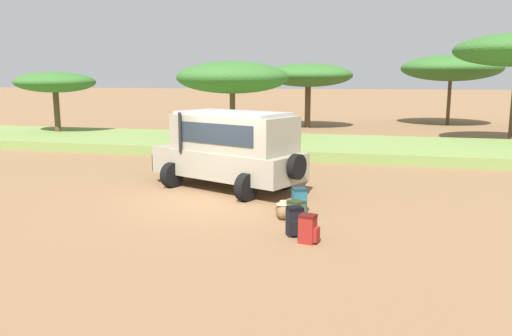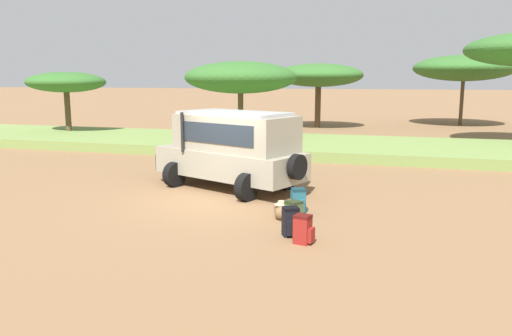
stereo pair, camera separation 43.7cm
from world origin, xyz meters
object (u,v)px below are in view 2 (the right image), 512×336
safari_vehicle (232,148)px  acacia_tree_left_mid (240,78)px  backpack_cluster_center (291,222)px  acacia_tree_far_left (66,83)px  acacia_tree_right_mid (464,68)px  backpack_beside_front_wheel (293,212)px  duffel_bag_low_black_case (281,210)px  backpack_near_rear_wheel (303,230)px  backpack_outermost (298,201)px  acacia_tree_centre_back (318,75)px

safari_vehicle → acacia_tree_left_mid: acacia_tree_left_mid is taller
backpack_cluster_center → acacia_tree_far_left: (-16.45, 14.42, 2.91)m
acacia_tree_left_mid → acacia_tree_right_mid: acacia_tree_right_mid is taller
backpack_beside_front_wheel → acacia_tree_right_mid: bearing=77.1°
acacia_tree_left_mid → acacia_tree_right_mid: size_ratio=0.80×
duffel_bag_low_black_case → acacia_tree_far_left: acacia_tree_far_left is taller
acacia_tree_right_mid → safari_vehicle: bearing=-110.0°
safari_vehicle → backpack_near_rear_wheel: (3.20, -4.67, -0.99)m
backpack_beside_front_wheel → duffel_bag_low_black_case: bearing=135.9°
backpack_near_rear_wheel → acacia_tree_far_left: size_ratio=0.13×
backpack_beside_front_wheel → backpack_near_rear_wheel: (0.52, -1.44, 0.04)m
duffel_bag_low_black_case → acacia_tree_right_mid: size_ratio=0.10×
backpack_near_rear_wheel → duffel_bag_low_black_case: backpack_near_rear_wheel is taller
safari_vehicle → backpack_outermost: 3.60m
acacia_tree_far_left → acacia_tree_left_mid: size_ratio=0.76×
backpack_beside_front_wheel → duffel_bag_low_black_case: backpack_beside_front_wheel is taller
acacia_tree_centre_back → acacia_tree_right_mid: size_ratio=0.82×
backpack_outermost → acacia_tree_right_mid: bearing=76.5°
acacia_tree_left_mid → acacia_tree_right_mid: 18.92m
safari_vehicle → acacia_tree_right_mid: size_ratio=0.71×
acacia_tree_far_left → acacia_tree_left_mid: 10.25m
safari_vehicle → acacia_tree_left_mid: bearing=106.8°
backpack_outermost → acacia_tree_centre_back: acacia_tree_centre_back is taller
acacia_tree_far_left → backpack_beside_front_wheel: bearing=-39.4°
acacia_tree_far_left → acacia_tree_centre_back: (12.90, 10.50, 0.44)m
duffel_bag_low_black_case → acacia_tree_centre_back: 23.95m
backpack_beside_front_wheel → acacia_tree_far_left: size_ratio=0.12×
backpack_beside_front_wheel → acacia_tree_right_mid: acacia_tree_right_mid is taller
acacia_tree_left_mid → acacia_tree_centre_back: size_ratio=0.98×
acacia_tree_right_mid → backpack_outermost: bearing=-103.5°
backpack_cluster_center → backpack_outermost: bearing=96.8°
acacia_tree_far_left → acacia_tree_left_mid: bearing=7.0°
backpack_cluster_center → backpack_outermost: 1.98m
backpack_cluster_center → backpack_near_rear_wheel: 0.55m
safari_vehicle → backpack_beside_front_wheel: 4.32m
safari_vehicle → duffel_bag_low_black_case: 3.81m
backpack_outermost → backpack_near_rear_wheel: bearing=-76.0°
backpack_outermost → acacia_tree_right_mid: acacia_tree_right_mid is taller
backpack_near_rear_wheel → backpack_outermost: size_ratio=0.95×
backpack_cluster_center → acacia_tree_centre_back: bearing=98.1°
safari_vehicle → acacia_tree_right_mid: acacia_tree_right_mid is taller
acacia_tree_centre_back → acacia_tree_right_mid: acacia_tree_right_mid is taller
backpack_beside_front_wheel → acacia_tree_left_mid: bearing=112.7°
backpack_outermost → duffel_bag_low_black_case: backpack_outermost is taller
safari_vehicle → acacia_tree_far_left: bearing=143.3°
safari_vehicle → duffel_bag_low_black_case: safari_vehicle is taller
backpack_outermost → acacia_tree_right_mid: 28.76m
acacia_tree_left_mid → acacia_tree_centre_back: (2.73, 9.25, 0.17)m
backpack_outermost → acacia_tree_right_mid: size_ratio=0.08×
backpack_outermost → acacia_tree_centre_back: (-3.31, 22.95, 3.35)m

